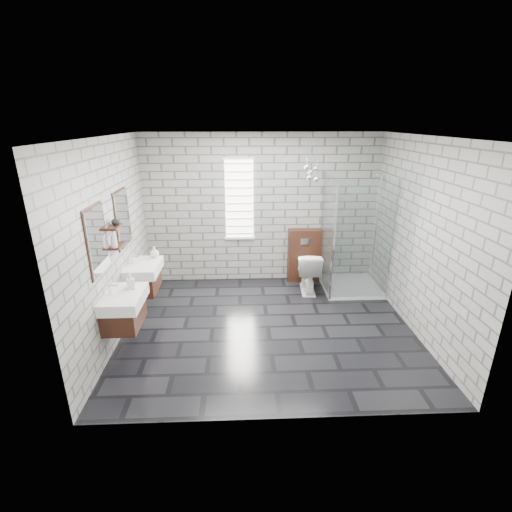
{
  "coord_description": "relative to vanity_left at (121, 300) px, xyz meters",
  "views": [
    {
      "loc": [
        -0.39,
        -4.78,
        2.9
      ],
      "look_at": [
        -0.16,
        0.35,
        1.0
      ],
      "focal_mm": 26.0,
      "sensor_mm": 36.0,
      "label": 1
    }
  ],
  "objects": [
    {
      "name": "vanity_left",
      "position": [
        0.0,
        0.0,
        0.0
      ],
      "size": [
        0.47,
        0.7,
        1.57
      ],
      "color": "#3C1E12",
      "rests_on": "wall_left"
    },
    {
      "name": "shower_enclosure",
      "position": [
        3.41,
        1.72,
        -0.25
      ],
      "size": [
        1.0,
        1.0,
        2.03
      ],
      "color": "white",
      "rests_on": "floor"
    },
    {
      "name": "wall_back",
      "position": [
        1.91,
        2.34,
        0.59
      ],
      "size": [
        4.2,
        0.02,
        2.7
      ],
      "primitive_type": "cube",
      "color": "#9A9A95",
      "rests_on": "floor"
    },
    {
      "name": "soap_bottle_c",
      "position": [
        -0.11,
        0.37,
        0.69
      ],
      "size": [
        0.08,
        0.08,
        0.21
      ],
      "primitive_type": "imported",
      "rotation": [
        0.0,
        0.0,
        0.0
      ],
      "color": "#B2B2B2",
      "rests_on": "shelf_lower"
    },
    {
      "name": "shelf_lower",
      "position": [
        -0.12,
        0.48,
        0.56
      ],
      "size": [
        0.14,
        0.3,
        0.03
      ],
      "primitive_type": "cube",
      "color": "#3C1E12",
      "rests_on": "wall_left"
    },
    {
      "name": "wall_left",
      "position": [
        -0.2,
        0.53,
        0.59
      ],
      "size": [
        0.02,
        3.6,
        2.7
      ],
      "primitive_type": "cube",
      "color": "#9A9A95",
      "rests_on": "floor"
    },
    {
      "name": "soap_bottle_a",
      "position": [
        0.11,
        0.14,
        0.2
      ],
      "size": [
        0.11,
        0.12,
        0.21
      ],
      "primitive_type": "imported",
      "rotation": [
        0.0,
        0.0,
        0.27
      ],
      "color": "#B2B2B2",
      "rests_on": "vanity_left"
    },
    {
      "name": "vanity_right",
      "position": [
        0.0,
        1.03,
        0.0
      ],
      "size": [
        0.47,
        0.7,
        1.57
      ],
      "color": "#3C1E12",
      "rests_on": "wall_left"
    },
    {
      "name": "vase",
      "position": [
        -0.11,
        0.52,
        0.9
      ],
      "size": [
        0.12,
        0.12,
        0.11
      ],
      "primitive_type": "imported",
      "rotation": [
        0.0,
        0.0,
        -0.13
      ],
      "color": "#B2B2B2",
      "rests_on": "shelf_upper"
    },
    {
      "name": "cistern_panel",
      "position": [
        2.71,
        2.23,
        -0.26
      ],
      "size": [
        0.6,
        0.2,
        1.0
      ],
      "primitive_type": "cube",
      "color": "#3C1E12",
      "rests_on": "floor"
    },
    {
      "name": "window",
      "position": [
        1.51,
        2.32,
        0.79
      ],
      "size": [
        0.56,
        0.05,
        1.48
      ],
      "color": "white",
      "rests_on": "wall_back"
    },
    {
      "name": "ceiling",
      "position": [
        1.91,
        0.53,
        1.95
      ],
      "size": [
        4.2,
        3.6,
        0.02
      ],
      "primitive_type": "cube",
      "color": "white",
      "rests_on": "wall_back"
    },
    {
      "name": "soap_bottle_b",
      "position": [
        0.16,
        1.29,
        0.18
      ],
      "size": [
        0.18,
        0.18,
        0.18
      ],
      "primitive_type": "imported",
      "rotation": [
        0.0,
        0.0,
        0.31
      ],
      "color": "#B2B2B2",
      "rests_on": "vanity_right"
    },
    {
      "name": "toilet",
      "position": [
        2.71,
        1.76,
        -0.39
      ],
      "size": [
        0.46,
        0.75,
        0.74
      ],
      "primitive_type": "imported",
      "rotation": [
        0.0,
        0.0,
        3.07
      ],
      "color": "white",
      "rests_on": "floor"
    },
    {
      "name": "shelf_upper",
      "position": [
        -0.12,
        0.48,
        0.82
      ],
      "size": [
        0.14,
        0.3,
        0.03
      ],
      "primitive_type": "cube",
      "color": "#3C1E12",
      "rests_on": "wall_left"
    },
    {
      "name": "pendant_cluster",
      "position": [
        2.71,
        1.91,
        1.32
      ],
      "size": [
        0.27,
        0.21,
        0.78
      ],
      "color": "silver",
      "rests_on": "ceiling"
    },
    {
      "name": "wall_front",
      "position": [
        1.91,
        -1.28,
        0.59
      ],
      "size": [
        4.2,
        0.02,
        2.7
      ],
      "primitive_type": "cube",
      "color": "#9A9A95",
      "rests_on": "floor"
    },
    {
      "name": "floor",
      "position": [
        1.91,
        0.53,
        -0.77
      ],
      "size": [
        4.2,
        3.6,
        0.02
      ],
      "primitive_type": "cube",
      "color": "black",
      "rests_on": "ground"
    },
    {
      "name": "flush_plate",
      "position": [
        2.71,
        2.13,
        0.04
      ],
      "size": [
        0.18,
        0.01,
        0.12
      ],
      "primitive_type": "cube",
      "color": "silver",
      "rests_on": "cistern_panel"
    },
    {
      "name": "wall_right",
      "position": [
        4.02,
        0.53,
        0.59
      ],
      "size": [
        0.02,
        3.6,
        2.7
      ],
      "primitive_type": "cube",
      "color": "#9A9A95",
      "rests_on": "floor"
    }
  ]
}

